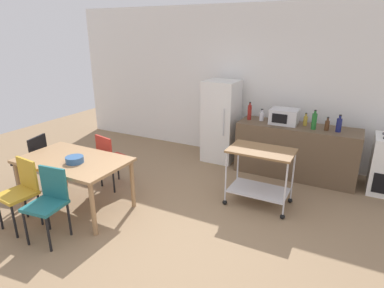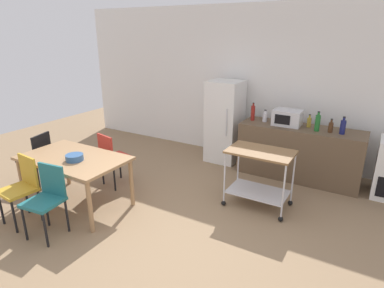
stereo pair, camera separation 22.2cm
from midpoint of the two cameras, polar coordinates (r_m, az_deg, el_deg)
ground_plane at (r=4.13m, az=-2.24°, el=-16.39°), size 12.00×12.00×0.00m
back_wall at (r=6.35m, az=13.54°, el=10.12°), size 8.40×0.12×2.90m
kitchen_counter at (r=5.83m, az=19.42°, el=-1.46°), size 2.00×0.64×0.90m
dining_table at (r=4.78m, az=-18.91°, el=-3.08°), size 1.50×0.90×0.75m
chair_mustard at (r=4.71m, az=-26.69°, el=-6.56°), size 0.44×0.44×0.89m
chair_teal at (r=4.28m, az=-22.93°, el=-8.51°), size 0.44×0.44×0.89m
chair_red at (r=5.29m, az=-12.71°, el=-2.09°), size 0.48×0.48×0.89m
chair_black at (r=5.68m, az=-24.66°, el=-1.94°), size 0.48×0.48×0.89m
refrigerator at (r=6.22m, az=6.82°, el=3.95°), size 0.60×0.63×1.55m
kitchen_cart at (r=4.67m, az=13.19°, el=-4.38°), size 0.91×0.57×0.85m
bottle_sparkling_water at (r=5.88m, az=11.79°, el=5.42°), size 0.07×0.07×0.32m
bottle_soda at (r=5.85m, az=13.85°, el=4.66°), size 0.08×0.08×0.21m
microwave at (r=5.72m, az=17.61°, el=4.46°), size 0.46×0.35×0.26m
bottle_vinegar at (r=5.73m, az=21.05°, el=3.65°), size 0.07×0.07×0.22m
bottle_soy_sauce at (r=5.54m, az=22.40°, el=3.50°), size 0.08×0.08×0.32m
bottle_wine at (r=5.56m, az=24.40°, el=2.76°), size 0.07×0.07×0.22m
bottle_hot_sauce at (r=5.54m, az=26.18°, el=2.74°), size 0.08×0.08×0.28m
fruit_bowl at (r=4.61m, az=-18.78°, el=-2.29°), size 0.24×0.24×0.08m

